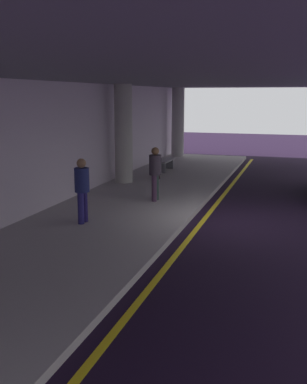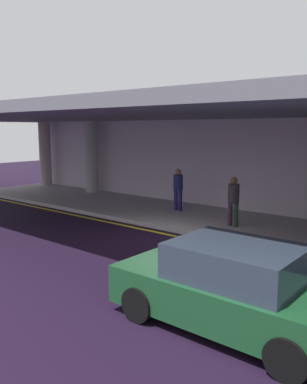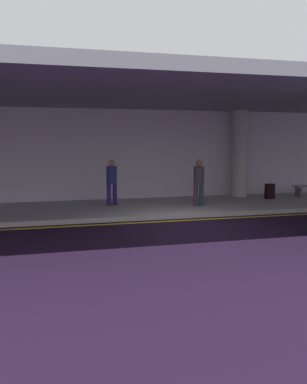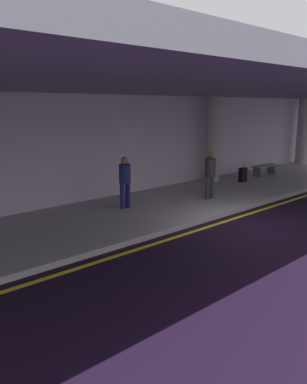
{
  "view_description": "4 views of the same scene",
  "coord_description": "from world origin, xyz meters",
  "views": [
    {
      "loc": [
        -12.15,
        -1.74,
        3.4
      ],
      "look_at": [
        -0.59,
        1.94,
        0.84
      ],
      "focal_mm": 43.15,
      "sensor_mm": 36.0,
      "label": 1
    },
    {
      "loc": [
        7.7,
        -9.41,
        3.4
      ],
      "look_at": [
        -1.37,
        1.57,
        1.16
      ],
      "focal_mm": 37.62,
      "sensor_mm": 36.0,
      "label": 2
    },
    {
      "loc": [
        -4.19,
        -11.64,
        2.47
      ],
      "look_at": [
        -0.52,
        1.91,
        0.79
      ],
      "focal_mm": 39.05,
      "sensor_mm": 36.0,
      "label": 3
    },
    {
      "loc": [
        -9.16,
        -6.12,
        3.4
      ],
      "look_at": [
        -1.69,
        2.13,
        0.91
      ],
      "focal_mm": 36.06,
      "sensor_mm": 36.0,
      "label": 4
    }
  ],
  "objects": [
    {
      "name": "ground_plane",
      "position": [
        0.0,
        0.0,
        0.0
      ],
      "size": [
        60.0,
        60.0,
        0.0
      ],
      "primitive_type": "plane",
      "color": "black"
    },
    {
      "name": "bench_metal",
      "position": [
        7.06,
        3.85,
        0.5
      ],
      "size": [
        1.6,
        0.5,
        0.48
      ],
      "color": "slate",
      "rests_on": "sidewalk"
    },
    {
      "name": "ceiling_overhang",
      "position": [
        0.0,
        2.6,
        3.95
      ],
      "size": [
        28.0,
        13.2,
        0.3
      ],
      "primitive_type": "cube",
      "color": "slate",
      "rests_on": "support_column_far_left"
    },
    {
      "name": "lane_stripe_yellow",
      "position": [
        0.0,
        0.68,
        0.0
      ],
      "size": [
        26.0,
        0.14,
        0.01
      ],
      "primitive_type": "cube",
      "color": "yellow",
      "rests_on": "ground"
    },
    {
      "name": "terminal_back_wall",
      "position": [
        0.0,
        5.35,
        1.9
      ],
      "size": [
        26.0,
        0.3,
        3.8
      ],
      "primitive_type": "cube",
      "color": "#BAABBE",
      "rests_on": "ground"
    },
    {
      "name": "person_waiting_for_ride",
      "position": [
        -1.69,
        3.51,
        1.11
      ],
      "size": [
        0.38,
        0.38,
        1.68
      ],
      "rotation": [
        0.0,
        0.0,
        0.02
      ],
      "color": "navy",
      "rests_on": "sidewalk"
    },
    {
      "name": "support_column_right_mid",
      "position": [
        12.0,
        4.58,
        1.97
      ],
      "size": [
        0.67,
        0.67,
        3.65
      ],
      "primitive_type": "cylinder",
      "color": "#A09C9D",
      "rests_on": "sidewalk"
    },
    {
      "name": "traveler_with_luggage",
      "position": [
        1.34,
        2.49,
        1.11
      ],
      "size": [
        0.38,
        0.38,
        1.68
      ],
      "rotation": [
        0.0,
        0.0,
        4.41
      ],
      "color": "#39243A",
      "rests_on": "sidewalk"
    },
    {
      "name": "sidewalk",
      "position": [
        0.0,
        3.1,
        0.07
      ],
      "size": [
        26.0,
        4.2,
        0.15
      ],
      "primitive_type": "cube",
      "color": "#9E979A",
      "rests_on": "ground"
    },
    {
      "name": "suitcase_upright_primary",
      "position": [
        4.89,
        3.57,
        0.46
      ],
      "size": [
        0.36,
        0.22,
        0.9
      ],
      "rotation": [
        0.0,
        0.0,
        0.48
      ],
      "color": "black",
      "rests_on": "sidewalk"
    },
    {
      "name": "support_column_center",
      "position": [
        4.0,
        4.58,
        1.97
      ],
      "size": [
        0.67,
        0.67,
        3.65
      ],
      "primitive_type": "cylinder",
      "color": "#9B9793",
      "rests_on": "sidewalk"
    }
  ]
}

